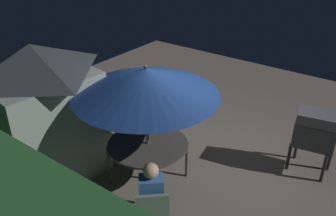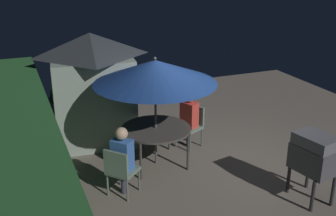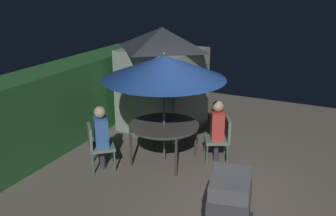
{
  "view_description": "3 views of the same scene",
  "coord_description": "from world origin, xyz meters",
  "px_view_note": "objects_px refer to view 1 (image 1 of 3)",
  "views": [
    {
      "loc": [
        -2.78,
        4.93,
        4.15
      ],
      "look_at": [
        0.53,
        0.45,
        1.18
      ],
      "focal_mm": 38.12,
      "sensor_mm": 36.0,
      "label": 1
    },
    {
      "loc": [
        -6.4,
        3.61,
        3.97
      ],
      "look_at": [
        0.37,
        0.86,
        1.21
      ],
      "focal_mm": 43.73,
      "sensor_mm": 36.0,
      "label": 2
    },
    {
      "loc": [
        -5.77,
        -2.03,
        3.5
      ],
      "look_at": [
        0.38,
        0.93,
        1.17
      ],
      "focal_mm": 41.08,
      "sensor_mm": 36.0,
      "label": 3
    }
  ],
  "objects_px": {
    "chair_near_shed": "(161,123)",
    "garden_shed": "(41,112)",
    "bbq_grill": "(316,130)",
    "chair_far_side": "(152,210)",
    "person_in_blue": "(151,192)",
    "patio_table": "(148,146)",
    "person_in_red": "(160,114)",
    "patio_umbrella": "(146,82)"
  },
  "relations": [
    {
      "from": "chair_far_side",
      "to": "person_in_blue",
      "type": "bearing_deg",
      "value": -48.26
    },
    {
      "from": "patio_umbrella",
      "to": "patio_table",
      "type": "bearing_deg",
      "value": -122.01
    },
    {
      "from": "chair_near_shed",
      "to": "chair_far_side",
      "type": "height_order",
      "value": "same"
    },
    {
      "from": "patio_umbrella",
      "to": "chair_far_side",
      "type": "distance_m",
      "value": 1.91
    },
    {
      "from": "chair_far_side",
      "to": "person_in_red",
      "type": "xyz_separation_m",
      "value": [
        1.33,
        -1.91,
        0.26
      ]
    },
    {
      "from": "garden_shed",
      "to": "person_in_blue",
      "type": "height_order",
      "value": "garden_shed"
    },
    {
      "from": "bbq_grill",
      "to": "chair_near_shed",
      "type": "distance_m",
      "value": 2.87
    },
    {
      "from": "garden_shed",
      "to": "patio_table",
      "type": "xyz_separation_m",
      "value": [
        -1.64,
        -0.86,
        -0.51
      ]
    },
    {
      "from": "person_in_blue",
      "to": "patio_umbrella",
      "type": "bearing_deg",
      "value": -48.26
    },
    {
      "from": "person_in_blue",
      "to": "garden_shed",
      "type": "bearing_deg",
      "value": -1.32
    },
    {
      "from": "patio_table",
      "to": "patio_umbrella",
      "type": "height_order",
      "value": "patio_umbrella"
    },
    {
      "from": "garden_shed",
      "to": "patio_table",
      "type": "height_order",
      "value": "garden_shed"
    },
    {
      "from": "garden_shed",
      "to": "bbq_grill",
      "type": "xyz_separation_m",
      "value": [
        -3.83,
        -2.85,
        -0.39
      ]
    },
    {
      "from": "garden_shed",
      "to": "patio_table",
      "type": "relative_size",
      "value": 1.77
    },
    {
      "from": "garden_shed",
      "to": "chair_near_shed",
      "type": "relative_size",
      "value": 2.7
    },
    {
      "from": "chair_far_side",
      "to": "chair_near_shed",
      "type": "bearing_deg",
      "value": -55.51
    },
    {
      "from": "patio_table",
      "to": "chair_far_side",
      "type": "distance_m",
      "value": 1.33
    },
    {
      "from": "chair_near_shed",
      "to": "garden_shed",
      "type": "bearing_deg",
      "value": 58.47
    },
    {
      "from": "chair_far_side",
      "to": "person_in_blue",
      "type": "distance_m",
      "value": 0.28
    },
    {
      "from": "garden_shed",
      "to": "patio_table",
      "type": "distance_m",
      "value": 1.92
    },
    {
      "from": "chair_far_side",
      "to": "bbq_grill",
      "type": "bearing_deg",
      "value": -113.85
    },
    {
      "from": "garden_shed",
      "to": "chair_far_side",
      "type": "distance_m",
      "value": 2.62
    },
    {
      "from": "garden_shed",
      "to": "patio_table",
      "type": "bearing_deg",
      "value": -152.42
    },
    {
      "from": "patio_table",
      "to": "person_in_red",
      "type": "xyz_separation_m",
      "value": [
        0.46,
        -0.93,
        0.06
      ]
    },
    {
      "from": "chair_far_side",
      "to": "person_in_blue",
      "type": "relative_size",
      "value": 0.71
    },
    {
      "from": "garden_shed",
      "to": "person_in_red",
      "type": "relative_size",
      "value": 1.93
    },
    {
      "from": "garden_shed",
      "to": "person_in_red",
      "type": "xyz_separation_m",
      "value": [
        -1.18,
        -1.79,
        -0.45
      ]
    },
    {
      "from": "patio_umbrella",
      "to": "garden_shed",
      "type": "bearing_deg",
      "value": 27.58
    },
    {
      "from": "patio_table",
      "to": "chair_near_shed",
      "type": "relative_size",
      "value": 1.53
    },
    {
      "from": "garden_shed",
      "to": "bbq_grill",
      "type": "relative_size",
      "value": 2.02
    },
    {
      "from": "patio_table",
      "to": "chair_far_side",
      "type": "xyz_separation_m",
      "value": [
        -0.87,
        0.98,
        -0.2
      ]
    },
    {
      "from": "bbq_grill",
      "to": "chair_far_side",
      "type": "xyz_separation_m",
      "value": [
        1.31,
        2.97,
        -0.33
      ]
    },
    {
      "from": "patio_umbrella",
      "to": "chair_far_side",
      "type": "xyz_separation_m",
      "value": [
        -0.87,
        0.98,
        -1.4
      ]
    },
    {
      "from": "patio_table",
      "to": "person_in_blue",
      "type": "relative_size",
      "value": 1.09
    },
    {
      "from": "garden_shed",
      "to": "person_in_blue",
      "type": "xyz_separation_m",
      "value": [
        -2.46,
        0.06,
        -0.45
      ]
    },
    {
      "from": "patio_umbrella",
      "to": "chair_near_shed",
      "type": "height_order",
      "value": "patio_umbrella"
    },
    {
      "from": "person_in_red",
      "to": "person_in_blue",
      "type": "xyz_separation_m",
      "value": [
        -1.27,
        1.85,
        0.0
      ]
    },
    {
      "from": "chair_far_side",
      "to": "patio_umbrella",
      "type": "bearing_deg",
      "value": -48.26
    },
    {
      "from": "bbq_grill",
      "to": "person_in_blue",
      "type": "xyz_separation_m",
      "value": [
        1.37,
        2.91,
        -0.06
      ]
    },
    {
      "from": "chair_near_shed",
      "to": "person_in_blue",
      "type": "relative_size",
      "value": 0.71
    },
    {
      "from": "chair_near_shed",
      "to": "person_in_red",
      "type": "bearing_deg",
      "value": 116.06
    },
    {
      "from": "patio_table",
      "to": "bbq_grill",
      "type": "relative_size",
      "value": 1.15
    }
  ]
}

